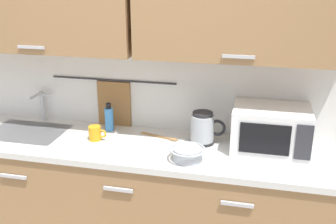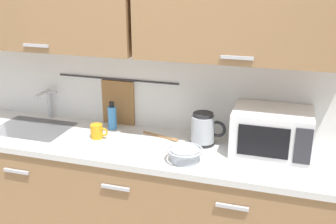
# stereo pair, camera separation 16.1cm
# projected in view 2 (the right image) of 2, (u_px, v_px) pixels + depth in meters

# --- Properties ---
(counter_unit) EXTENTS (2.53, 0.64, 0.90)m
(counter_unit) POSITION_uv_depth(u_px,v_px,m) (135.00, 201.00, 2.72)
(counter_unit) COLOR #997047
(counter_unit) RESTS_ON ground
(back_wall_assembly) EXTENTS (3.70, 0.41, 2.50)m
(back_wall_assembly) POSITION_uv_depth(u_px,v_px,m) (145.00, 40.00, 2.57)
(back_wall_assembly) COLOR silver
(back_wall_assembly) RESTS_ON ground
(sink_faucet) EXTENTS (0.09, 0.17, 0.22)m
(sink_faucet) POSITION_uv_depth(u_px,v_px,m) (47.00, 100.00, 2.94)
(sink_faucet) COLOR #B2B5BA
(sink_faucet) RESTS_ON counter_unit
(microwave) EXTENTS (0.46, 0.35, 0.27)m
(microwave) POSITION_uv_depth(u_px,v_px,m) (271.00, 131.00, 2.39)
(microwave) COLOR white
(microwave) RESTS_ON counter_unit
(electric_kettle) EXTENTS (0.23, 0.16, 0.21)m
(electric_kettle) POSITION_uv_depth(u_px,v_px,m) (203.00, 129.00, 2.52)
(electric_kettle) COLOR black
(electric_kettle) RESTS_ON counter_unit
(dish_soap_bottle) EXTENTS (0.06, 0.06, 0.20)m
(dish_soap_bottle) POSITION_uv_depth(u_px,v_px,m) (112.00, 117.00, 2.77)
(dish_soap_bottle) COLOR #3F8CD8
(dish_soap_bottle) RESTS_ON counter_unit
(mug_near_sink) EXTENTS (0.12, 0.08, 0.09)m
(mug_near_sink) POSITION_uv_depth(u_px,v_px,m) (97.00, 131.00, 2.62)
(mug_near_sink) COLOR orange
(mug_near_sink) RESTS_ON counter_unit
(mixing_bowl) EXTENTS (0.21, 0.21, 0.08)m
(mixing_bowl) POSITION_uv_depth(u_px,v_px,m) (185.00, 154.00, 2.31)
(mixing_bowl) COLOR #A5ADB7
(mixing_bowl) RESTS_ON counter_unit
(wooden_spoon) EXTENTS (0.27, 0.10, 0.01)m
(wooden_spoon) POSITION_uv_depth(u_px,v_px,m) (165.00, 137.00, 2.63)
(wooden_spoon) COLOR #9E7042
(wooden_spoon) RESTS_ON counter_unit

